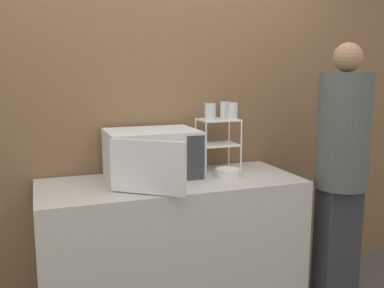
{
  "coord_description": "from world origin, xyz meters",
  "views": [
    {
      "loc": [
        -0.77,
        -2.14,
        1.56
      ],
      "look_at": [
        0.15,
        0.37,
        1.11
      ],
      "focal_mm": 40.0,
      "sensor_mm": 36.0,
      "label": 1
    }
  ],
  "objects_px": {
    "dish_rack": "(218,133)",
    "glass_front_left": "(210,112)",
    "glass_back_right": "(225,110)",
    "glass_front_right": "(232,111)",
    "bowl": "(228,173)",
    "person": "(341,164)",
    "microwave": "(152,155)"
  },
  "relations": [
    {
      "from": "dish_rack",
      "to": "glass_front_left",
      "type": "bearing_deg",
      "value": -148.44
    },
    {
      "from": "glass_back_right",
      "to": "glass_front_right",
      "type": "height_order",
      "value": "same"
    },
    {
      "from": "glass_front_right",
      "to": "glass_back_right",
      "type": "bearing_deg",
      "value": 90.33
    },
    {
      "from": "glass_back_right",
      "to": "microwave",
      "type": "bearing_deg",
      "value": -164.54
    },
    {
      "from": "glass_back_right",
      "to": "glass_front_right",
      "type": "relative_size",
      "value": 1.0
    },
    {
      "from": "dish_rack",
      "to": "bowl",
      "type": "distance_m",
      "value": 0.31
    },
    {
      "from": "microwave",
      "to": "glass_back_right",
      "type": "distance_m",
      "value": 0.65
    },
    {
      "from": "glass_back_right",
      "to": "bowl",
      "type": "relative_size",
      "value": 0.71
    },
    {
      "from": "dish_rack",
      "to": "glass_front_left",
      "type": "xyz_separation_m",
      "value": [
        -0.08,
        -0.05,
        0.16
      ]
    },
    {
      "from": "glass_back_right",
      "to": "dish_rack",
      "type": "bearing_deg",
      "value": -143.75
    },
    {
      "from": "person",
      "to": "microwave",
      "type": "bearing_deg",
      "value": 161.22
    },
    {
      "from": "person",
      "to": "glass_front_left",
      "type": "bearing_deg",
      "value": 148.77
    },
    {
      "from": "glass_front_left",
      "to": "bowl",
      "type": "bearing_deg",
      "value": -69.37
    },
    {
      "from": "glass_back_right",
      "to": "glass_front_right",
      "type": "xyz_separation_m",
      "value": [
        0.0,
        -0.11,
        0.0
      ]
    },
    {
      "from": "microwave",
      "to": "glass_front_left",
      "type": "xyz_separation_m",
      "value": [
        0.42,
        0.05,
        0.25
      ]
    },
    {
      "from": "bowl",
      "to": "person",
      "type": "bearing_deg",
      "value": -22.94
    },
    {
      "from": "dish_rack",
      "to": "glass_front_right",
      "type": "distance_m",
      "value": 0.18
    },
    {
      "from": "glass_front_right",
      "to": "bowl",
      "type": "distance_m",
      "value": 0.43
    },
    {
      "from": "person",
      "to": "bowl",
      "type": "bearing_deg",
      "value": 157.06
    },
    {
      "from": "bowl",
      "to": "person",
      "type": "height_order",
      "value": "person"
    },
    {
      "from": "microwave",
      "to": "glass_front_left",
      "type": "distance_m",
      "value": 0.49
    },
    {
      "from": "glass_back_right",
      "to": "person",
      "type": "height_order",
      "value": "person"
    },
    {
      "from": "dish_rack",
      "to": "glass_front_left",
      "type": "relative_size",
      "value": 3.14
    },
    {
      "from": "glass_front_left",
      "to": "bowl",
      "type": "distance_m",
      "value": 0.42
    },
    {
      "from": "glass_back_right",
      "to": "bowl",
      "type": "xyz_separation_m",
      "value": [
        -0.1,
        -0.27,
        -0.38
      ]
    },
    {
      "from": "dish_rack",
      "to": "glass_back_right",
      "type": "height_order",
      "value": "glass_back_right"
    },
    {
      "from": "microwave",
      "to": "glass_front_right",
      "type": "relative_size",
      "value": 6.29
    },
    {
      "from": "glass_front_left",
      "to": "glass_back_right",
      "type": "bearing_deg",
      "value": 33.94
    },
    {
      "from": "glass_front_left",
      "to": "dish_rack",
      "type": "bearing_deg",
      "value": 31.56
    },
    {
      "from": "glass_front_left",
      "to": "glass_back_right",
      "type": "height_order",
      "value": "same"
    },
    {
      "from": "microwave",
      "to": "dish_rack",
      "type": "relative_size",
      "value": 2.0
    },
    {
      "from": "dish_rack",
      "to": "glass_front_right",
      "type": "xyz_separation_m",
      "value": [
        0.08,
        -0.05,
        0.16
      ]
    }
  ]
}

